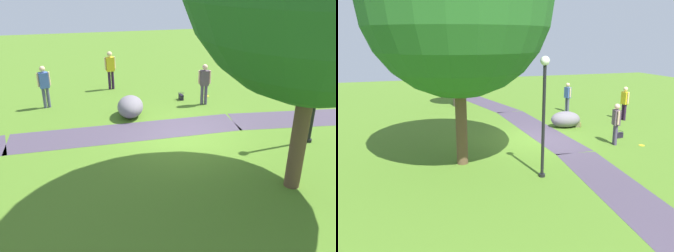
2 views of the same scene
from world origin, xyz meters
The scene contains 11 objects.
ground_plane centered at (0.00, 0.00, 0.00)m, with size 48.00×48.00×0.00m, color #4C7422.
footpath_segment_near centered at (-6.02, -0.38, 0.00)m, with size 8.13×2.45×0.01m.
footpath_segment_mid centered at (1.95, -0.74, 0.00)m, with size 8.02×1.73×0.01m.
lamp_post centered at (-3.81, 1.36, 2.34)m, with size 0.28×0.28×3.81m.
lawn_boulder centered at (1.65, -2.22, 0.40)m, with size 1.22×1.60×0.80m.
woman_with_handbag centered at (-1.55, -2.88, 1.01)m, with size 0.51×0.32×1.73m.
man_near_boulder centered at (4.90, -3.97, 1.02)m, with size 0.50×0.33×1.76m.
passerby_on_path centered at (2.09, -5.92, 1.06)m, with size 0.51×0.30×1.81m.
handbag_on_grass centered at (-0.77, -3.68, 0.14)m, with size 0.31×0.33×0.31m.
backpack_by_boulder centered at (1.52, -2.87, 0.19)m, with size 0.34×0.34×0.40m.
frisbee_on_grass centered at (-2.02, -3.88, 0.01)m, with size 0.24×0.24×0.02m.
Camera 1 is at (3.10, 10.48, 5.15)m, focal length 37.46 mm.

